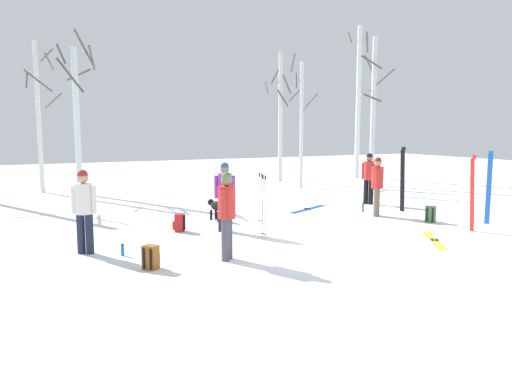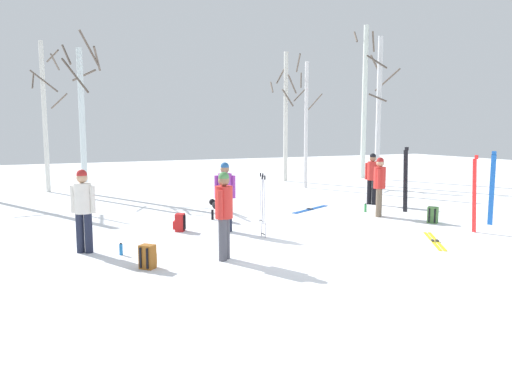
{
  "view_description": "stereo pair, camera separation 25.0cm",
  "coord_description": "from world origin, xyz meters",
  "px_view_note": "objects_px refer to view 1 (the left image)",
  "views": [
    {
      "loc": [
        -5.92,
        -8.37,
        2.53
      ],
      "look_at": [
        -0.67,
        2.31,
        1.0
      ],
      "focal_mm": 34.66,
      "sensor_mm": 36.0,
      "label": 1
    },
    {
      "loc": [
        -5.69,
        -8.48,
        2.53
      ],
      "look_at": [
        -0.67,
        2.31,
        1.0
      ],
      "focal_mm": 34.66,
      "sensor_mm": 36.0,
      "label": 2
    }
  ],
  "objects_px": {
    "ski_pair_planted_0": "(489,188)",
    "birch_tree_2": "(77,114)",
    "person_3": "(84,206)",
    "ski_pair_planted_1": "(402,180)",
    "water_bottle_0": "(363,208)",
    "birch_tree_5": "(373,110)",
    "person_1": "(227,210)",
    "birch_tree_4": "(280,114)",
    "ski_pair_lying_1": "(308,209)",
    "birch_tree_1": "(39,113)",
    "birch_tree_3": "(301,124)",
    "person_0": "(377,183)",
    "ski_pair_planted_2": "(472,193)",
    "person_2": "(369,175)",
    "birch_tree_6": "(359,100)",
    "ski_poles_0": "(264,204)",
    "ski_poles_1": "(261,197)",
    "backpack_2": "(431,214)",
    "backpack_1": "(151,257)",
    "ski_pair_lying_0": "(434,240)",
    "backpack_0": "(179,223)",
    "dog": "(216,207)",
    "person_4": "(225,192)",
    "water_bottle_1": "(123,250)"
  },
  "relations": [
    {
      "from": "person_3",
      "to": "water_bottle_0",
      "type": "distance_m",
      "value": 8.52
    },
    {
      "from": "backpack_2",
      "to": "birch_tree_6",
      "type": "relative_size",
      "value": 0.06
    },
    {
      "from": "person_4",
      "to": "ski_pair_planted_1",
      "type": "height_order",
      "value": "ski_pair_planted_1"
    },
    {
      "from": "person_2",
      "to": "ski_poles_1",
      "type": "distance_m",
      "value": 5.03
    },
    {
      "from": "ski_pair_planted_2",
      "to": "birch_tree_6",
      "type": "height_order",
      "value": "birch_tree_6"
    },
    {
      "from": "birch_tree_5",
      "to": "birch_tree_6",
      "type": "height_order",
      "value": "birch_tree_6"
    },
    {
      "from": "person_1",
      "to": "birch_tree_4",
      "type": "xyz_separation_m",
      "value": [
        7.95,
        12.26,
        2.26
      ]
    },
    {
      "from": "ski_pair_planted_2",
      "to": "birch_tree_2",
      "type": "distance_m",
      "value": 14.16
    },
    {
      "from": "person_3",
      "to": "ski_pair_lying_1",
      "type": "distance_m",
      "value": 7.61
    },
    {
      "from": "person_1",
      "to": "birch_tree_4",
      "type": "relative_size",
      "value": 0.28
    },
    {
      "from": "backpack_1",
      "to": "backpack_2",
      "type": "bearing_deg",
      "value": 7.97
    },
    {
      "from": "ski_pair_planted_1",
      "to": "backpack_1",
      "type": "distance_m",
      "value": 9.01
    },
    {
      "from": "ski_pair_lying_1",
      "to": "birch_tree_4",
      "type": "height_order",
      "value": "birch_tree_4"
    },
    {
      "from": "dog",
      "to": "birch_tree_2",
      "type": "xyz_separation_m",
      "value": [
        -2.7,
        7.48,
        2.69
      ]
    },
    {
      "from": "dog",
      "to": "backpack_1",
      "type": "xyz_separation_m",
      "value": [
        -2.83,
        -3.94,
        -0.17
      ]
    },
    {
      "from": "dog",
      "to": "birch_tree_3",
      "type": "height_order",
      "value": "birch_tree_3"
    },
    {
      "from": "birch_tree_2",
      "to": "water_bottle_0",
      "type": "bearing_deg",
      "value": -48.09
    },
    {
      "from": "person_3",
      "to": "ski_pair_planted_1",
      "type": "height_order",
      "value": "ski_pair_planted_1"
    },
    {
      "from": "birch_tree_1",
      "to": "birch_tree_3",
      "type": "bearing_deg",
      "value": -17.11
    },
    {
      "from": "person_1",
      "to": "ski_pair_lying_1",
      "type": "bearing_deg",
      "value": 43.72
    },
    {
      "from": "person_0",
      "to": "birch_tree_6",
      "type": "height_order",
      "value": "birch_tree_6"
    },
    {
      "from": "ski_pair_planted_0",
      "to": "birch_tree_2",
      "type": "distance_m",
      "value": 14.48
    },
    {
      "from": "water_bottle_1",
      "to": "person_4",
      "type": "bearing_deg",
      "value": 24.78
    },
    {
      "from": "backpack_2",
      "to": "water_bottle_1",
      "type": "xyz_separation_m",
      "value": [
        -8.24,
        0.08,
        -0.1
      ]
    },
    {
      "from": "backpack_1",
      "to": "birch_tree_3",
      "type": "bearing_deg",
      "value": 46.71
    },
    {
      "from": "person_0",
      "to": "backpack_0",
      "type": "height_order",
      "value": "person_0"
    },
    {
      "from": "birch_tree_5",
      "to": "ski_poles_1",
      "type": "bearing_deg",
      "value": -145.44
    },
    {
      "from": "ski_pair_lying_1",
      "to": "ski_pair_planted_0",
      "type": "bearing_deg",
      "value": -53.94
    },
    {
      "from": "water_bottle_0",
      "to": "birch_tree_5",
      "type": "xyz_separation_m",
      "value": [
        4.88,
        5.58,
        3.21
      ]
    },
    {
      "from": "person_3",
      "to": "person_1",
      "type": "bearing_deg",
      "value": -35.57
    },
    {
      "from": "ski_pair_planted_1",
      "to": "birch_tree_4",
      "type": "relative_size",
      "value": 0.32
    },
    {
      "from": "birch_tree_4",
      "to": "backpack_2",
      "type": "bearing_deg",
      "value": -97.57
    },
    {
      "from": "birch_tree_1",
      "to": "birch_tree_5",
      "type": "height_order",
      "value": "birch_tree_5"
    },
    {
      "from": "ski_poles_1",
      "to": "birch_tree_1",
      "type": "relative_size",
      "value": 0.23
    },
    {
      "from": "dog",
      "to": "birch_tree_1",
      "type": "height_order",
      "value": "birch_tree_1"
    },
    {
      "from": "ski_pair_planted_1",
      "to": "backpack_2",
      "type": "xyz_separation_m",
      "value": [
        -0.56,
        -1.73,
        -0.77
      ]
    },
    {
      "from": "ski_poles_0",
      "to": "water_bottle_0",
      "type": "bearing_deg",
      "value": 22.92
    },
    {
      "from": "person_1",
      "to": "birch_tree_4",
      "type": "distance_m",
      "value": 14.78
    },
    {
      "from": "person_4",
      "to": "ski_poles_1",
      "type": "xyz_separation_m",
      "value": [
        1.26,
        0.55,
        -0.25
      ]
    },
    {
      "from": "person_0",
      "to": "person_2",
      "type": "xyz_separation_m",
      "value": [
        1.27,
        1.94,
        0.0
      ]
    },
    {
      "from": "person_1",
      "to": "ski_pair_lying_0",
      "type": "xyz_separation_m",
      "value": [
        4.87,
        -0.55,
        -0.97
      ]
    },
    {
      "from": "backpack_2",
      "to": "birch_tree_5",
      "type": "xyz_separation_m",
      "value": [
        4.32,
        7.78,
        3.12
      ]
    },
    {
      "from": "person_0",
      "to": "ski_pair_planted_2",
      "type": "distance_m",
      "value": 2.79
    },
    {
      "from": "backpack_1",
      "to": "birch_tree_1",
      "type": "xyz_separation_m",
      "value": [
        -1.14,
        12.6,
        2.9
      ]
    },
    {
      "from": "backpack_0",
      "to": "birch_tree_4",
      "type": "xyz_separation_m",
      "value": [
        7.98,
        9.28,
        3.02
      ]
    },
    {
      "from": "backpack_1",
      "to": "birch_tree_3",
      "type": "relative_size",
      "value": 0.08
    },
    {
      "from": "ski_poles_0",
      "to": "birch_tree_1",
      "type": "height_order",
      "value": "birch_tree_1"
    },
    {
      "from": "person_0",
      "to": "ski_pair_planted_1",
      "type": "relative_size",
      "value": 0.87
    },
    {
      "from": "person_2",
      "to": "birch_tree_6",
      "type": "xyz_separation_m",
      "value": [
        5.2,
        7.37,
        2.98
      ]
    },
    {
      "from": "person_0",
      "to": "ski_pair_lying_1",
      "type": "distance_m",
      "value": 2.42
    }
  ]
}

